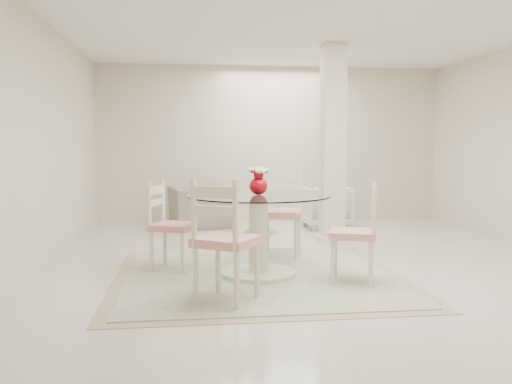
{
  "coord_description": "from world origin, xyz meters",
  "views": [
    {
      "loc": [
        -1.46,
        -5.9,
        1.34
      ],
      "look_at": [
        -0.76,
        -0.31,
        0.85
      ],
      "focal_mm": 38.0,
      "sensor_mm": 36.0,
      "label": 1
    }
  ],
  "objects": [
    {
      "name": "dining_chair_west",
      "position": [
        -1.69,
        -0.1,
        0.55
      ],
      "size": [
        0.55,
        0.55,
        1.05
      ],
      "rotation": [
        0.0,
        0.0,
        1.2
      ],
      "color": "beige",
      "rests_on": "ground"
    },
    {
      "name": "ground",
      "position": [
        0.0,
        0.0,
        0.0
      ],
      "size": [
        7.0,
        7.0,
        0.0
      ],
      "primitive_type": "plane",
      "color": "beige",
      "rests_on": "ground"
    },
    {
      "name": "dining_chair_south",
      "position": [
        -1.18,
        -1.44,
        0.62
      ],
      "size": [
        0.65,
        0.65,
        1.18
      ],
      "rotation": [
        0.0,
        0.0,
        2.58
      ],
      "color": "beige",
      "rests_on": "ground"
    },
    {
      "name": "room_shell",
      "position": [
        0.0,
        0.0,
        1.86
      ],
      "size": [
        6.02,
        7.02,
        2.71
      ],
      "color": "beige",
      "rests_on": "ground"
    },
    {
      "name": "dining_table",
      "position": [
        -0.76,
        -0.51,
        0.43
      ],
      "size": [
        1.46,
        1.46,
        0.84
      ],
      "rotation": [
        0.0,
        0.0,
        -0.42
      ],
      "color": "beige",
      "rests_on": "ground"
    },
    {
      "name": "recliner_taupe",
      "position": [
        -1.22,
        2.89,
        0.33
      ],
      "size": [
        1.18,
        1.09,
        0.66
      ],
      "primitive_type": "imported",
      "rotation": [
        0.0,
        0.0,
        3.36
      ],
      "color": "gray",
      "rests_on": "ground"
    },
    {
      "name": "column",
      "position": [
        0.5,
        1.3,
        1.35
      ],
      "size": [
        0.3,
        0.3,
        2.7
      ],
      "primitive_type": "cube",
      "color": "beige",
      "rests_on": "ground"
    },
    {
      "name": "dining_chair_east",
      "position": [
        0.18,
        -0.92,
        0.57
      ],
      "size": [
        0.55,
        0.55,
        1.08
      ],
      "rotation": [
        0.0,
        0.0,
        -1.91
      ],
      "color": "#F6E8CA",
      "rests_on": "ground"
    },
    {
      "name": "red_vase",
      "position": [
        -0.75,
        -0.51,
        0.98
      ],
      "size": [
        0.21,
        0.2,
        0.28
      ],
      "color": "#9F0412",
      "rests_on": "dining_table"
    },
    {
      "name": "dining_chair_north",
      "position": [
        -0.35,
        0.43,
        0.62
      ],
      "size": [
        0.59,
        0.59,
        1.19
      ],
      "rotation": [
        0.0,
        0.0,
        -0.29
      ],
      "color": "beige",
      "rests_on": "ground"
    },
    {
      "name": "area_rug",
      "position": [
        -0.76,
        -0.51,
        0.01
      ],
      "size": [
        2.9,
        2.9,
        0.02
      ],
      "color": "tan",
      "rests_on": "ground"
    },
    {
      "name": "side_table",
      "position": [
        -0.35,
        2.26,
        0.24
      ],
      "size": [
        0.5,
        0.5,
        0.52
      ],
      "color": "#D7BD84",
      "rests_on": "ground"
    },
    {
      "name": "armchair_white",
      "position": [
        0.76,
        2.64,
        0.34
      ],
      "size": [
        0.75,
        0.77,
        0.68
      ],
      "primitive_type": "imported",
      "rotation": [
        0.0,
        0.0,
        3.17
      ],
      "color": "silver",
      "rests_on": "ground"
    }
  ]
}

